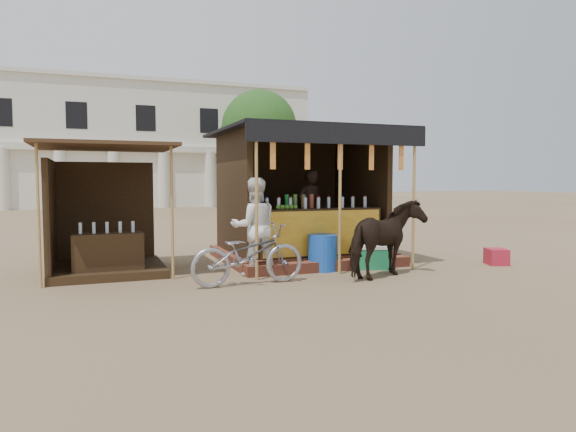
# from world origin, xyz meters

# --- Properties ---
(ground) EXTENTS (120.00, 120.00, 0.00)m
(ground) POSITION_xyz_m (0.00, 0.00, 0.00)
(ground) COLOR #846B4C
(ground) RESTS_ON ground
(main_stall) EXTENTS (3.60, 3.61, 2.78)m
(main_stall) POSITION_xyz_m (1.02, 3.36, 1.03)
(main_stall) COLOR brown
(main_stall) RESTS_ON ground
(secondary_stall) EXTENTS (2.40, 2.40, 2.38)m
(secondary_stall) POSITION_xyz_m (-3.17, 3.24, 0.85)
(secondary_stall) COLOR #322212
(secondary_stall) RESTS_ON ground
(cow) EXTENTS (1.81, 1.38, 1.39)m
(cow) POSITION_xyz_m (1.61, 0.93, 0.70)
(cow) COLOR black
(cow) RESTS_ON ground
(motorbike) EXTENTS (1.97, 0.78, 1.02)m
(motorbike) POSITION_xyz_m (-0.85, 1.21, 0.51)
(motorbike) COLOR #96959D
(motorbike) RESTS_ON ground
(bystander) EXTENTS (0.91, 0.73, 1.78)m
(bystander) POSITION_xyz_m (-0.50, 2.00, 0.89)
(bystander) COLOR white
(bystander) RESTS_ON ground
(blue_barrel) EXTENTS (0.62, 0.62, 0.70)m
(blue_barrel) POSITION_xyz_m (0.86, 2.00, 0.35)
(blue_barrel) COLOR blue
(blue_barrel) RESTS_ON ground
(red_crate) EXTENTS (0.51, 0.55, 0.33)m
(red_crate) POSITION_xyz_m (4.50, 1.36, 0.16)
(red_crate) COLOR #A51B2E
(red_crate) RESTS_ON ground
(cooler) EXTENTS (0.76, 0.65, 0.46)m
(cooler) POSITION_xyz_m (1.90, 1.84, 0.23)
(cooler) COLOR #1B7B48
(cooler) RESTS_ON ground
(background_building) EXTENTS (26.00, 7.45, 8.18)m
(background_building) POSITION_xyz_m (-2.00, 29.94, 3.98)
(background_building) COLOR silver
(background_building) RESTS_ON ground
(tree) EXTENTS (4.50, 4.40, 7.00)m
(tree) POSITION_xyz_m (5.81, 22.14, 4.63)
(tree) COLOR #382314
(tree) RESTS_ON ground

